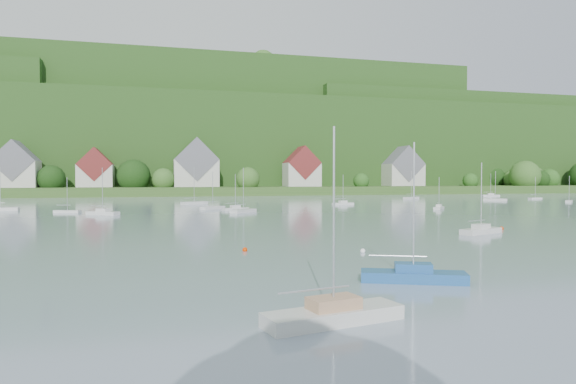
# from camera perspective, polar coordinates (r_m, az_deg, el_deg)

# --- Properties ---
(far_shore_strip) EXTENTS (600.00, 60.00, 3.00)m
(far_shore_strip) POSITION_cam_1_polar(r_m,az_deg,el_deg) (199.67, -12.09, 0.21)
(far_shore_strip) COLOR #2C4F1D
(far_shore_strip) RESTS_ON ground
(forested_ridge) EXTENTS (620.00, 181.22, 69.89)m
(forested_ridge) POSITION_cam_1_polar(r_m,az_deg,el_deg) (268.68, -12.63, 5.11)
(forested_ridge) COLOR #1B3C13
(forested_ridge) RESTS_ON ground
(village_building_0) EXTENTS (14.00, 10.40, 16.00)m
(village_building_0) POSITION_cam_1_polar(r_m,az_deg,el_deg) (192.27, -28.56, 2.39)
(village_building_0) COLOR beige
(village_building_0) RESTS_ON far_shore_strip
(village_building_1) EXTENTS (12.00, 9.36, 14.00)m
(village_building_1) POSITION_cam_1_polar(r_m,az_deg,el_deg) (189.73, -21.06, 2.26)
(village_building_1) COLOR beige
(village_building_1) RESTS_ON far_shore_strip
(village_building_2) EXTENTS (16.00, 11.44, 18.00)m
(village_building_2) POSITION_cam_1_polar(r_m,az_deg,el_deg) (187.96, -10.43, 2.81)
(village_building_2) COLOR beige
(village_building_2) RESTS_ON far_shore_strip
(village_building_3) EXTENTS (13.00, 10.40, 15.50)m
(village_building_3) POSITION_cam_1_polar(r_m,az_deg,el_deg) (192.95, 1.56, 2.55)
(village_building_3) COLOR beige
(village_building_3) RESTS_ON far_shore_strip
(village_building_4) EXTENTS (15.00, 10.40, 16.50)m
(village_building_4) POSITION_cam_1_polar(r_m,az_deg,el_deg) (213.40, 12.97, 2.46)
(village_building_4) COLOR beige
(village_building_4) RESTS_ON far_shore_strip
(near_sailboat_1) EXTENTS (6.28, 3.94, 8.22)m
(near_sailboat_1) POSITION_cam_1_polar(r_m,az_deg,el_deg) (30.78, 14.06, -9.08)
(near_sailboat_1) COLOR #205392
(near_sailboat_1) RESTS_ON ground
(near_sailboat_2) EXTENTS (6.36, 2.95, 8.28)m
(near_sailboat_2) POSITION_cam_1_polar(r_m,az_deg,el_deg) (21.76, 5.21, -13.52)
(near_sailboat_2) COLOR silver
(near_sailboat_2) RESTS_ON ground
(near_sailboat_3) EXTENTS (5.98, 3.73, 7.84)m
(near_sailboat_3) POSITION_cam_1_polar(r_m,az_deg,el_deg) (59.36, 21.11, -4.02)
(near_sailboat_3) COLOR silver
(near_sailboat_3) RESTS_ON ground
(mooring_buoy_1) EXTENTS (0.42, 0.42, 0.42)m
(mooring_buoy_1) POSITION_cam_1_polar(r_m,az_deg,el_deg) (41.95, 8.51, -6.82)
(mooring_buoy_1) COLOR white
(mooring_buoy_1) RESTS_ON ground
(mooring_buoy_2) EXTENTS (0.50, 0.50, 0.50)m
(mooring_buoy_2) POSITION_cam_1_polar(r_m,az_deg,el_deg) (64.73, 23.13, -3.97)
(mooring_buoy_2) COLOR #DE3400
(mooring_buoy_2) RESTS_ON ground
(mooring_buoy_3) EXTENTS (0.43, 0.43, 0.43)m
(mooring_buoy_3) POSITION_cam_1_polar(r_m,az_deg,el_deg) (42.31, -4.93, -6.73)
(mooring_buoy_3) COLOR #DE3400
(mooring_buoy_3) RESTS_ON ground
(far_sailboat_cluster) EXTENTS (186.85, 61.96, 8.75)m
(far_sailboat_cluster) POSITION_cam_1_polar(r_m,az_deg,el_deg) (114.83, -7.84, -1.31)
(far_sailboat_cluster) COLOR silver
(far_sailboat_cluster) RESTS_ON ground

